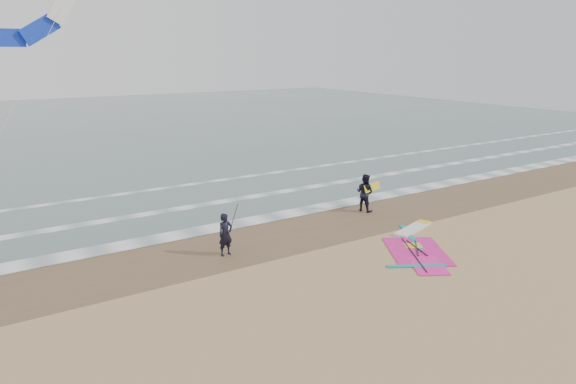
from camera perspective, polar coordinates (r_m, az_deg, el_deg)
ground at (r=18.61m, az=8.67°, el=-9.95°), size 120.00×120.00×0.00m
sea_water at (r=62.10m, az=-21.87°, el=6.85°), size 120.00×80.00×0.02m
wet_sand_band at (r=23.09m, az=-1.13°, el=-4.68°), size 120.00×5.00×0.01m
foam_waterline at (r=26.79m, az=-6.08°, el=-1.88°), size 120.00×9.15×0.02m
windsurf_rig at (r=22.42m, az=14.13°, el=-5.70°), size 5.36×5.08×0.13m
person_standing at (r=20.62m, az=-6.96°, el=-4.71°), size 0.69×0.50×1.74m
person_walking at (r=26.44m, az=8.52°, el=-0.06°), size 1.01×1.14×1.94m
held_pole at (r=20.61m, az=-6.24°, el=-3.51°), size 0.17×0.86×1.82m
carried_kiteboard at (r=26.56m, az=9.34°, el=0.55°), size 1.30×0.51×0.39m
surf_kite at (r=26.70m, az=-29.20°, el=16.30°), size 6.62×4.55×9.62m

